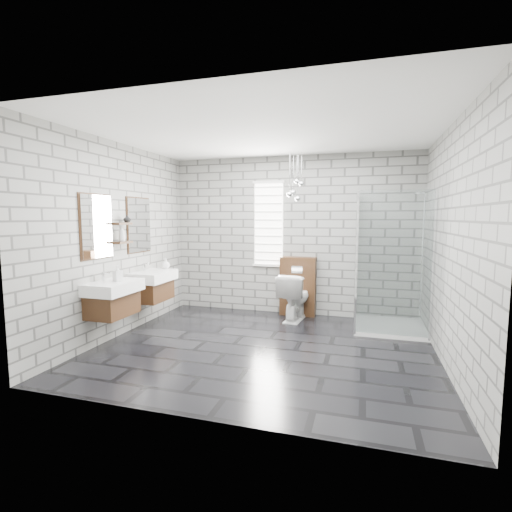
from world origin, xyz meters
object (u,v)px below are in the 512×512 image
at_px(vanity_right, 151,277).
at_px(cistern_panel, 298,286).
at_px(vanity_left, 111,289).
at_px(toilet, 295,297).
at_px(shower_enclosure, 384,297).

bearing_deg(vanity_right, cistern_panel, 31.59).
bearing_deg(vanity_left, toilet, 42.82).
relative_size(vanity_left, vanity_right, 1.00).
bearing_deg(vanity_right, shower_enclosure, 12.28).
distance_m(vanity_left, toilet, 2.82).
height_order(vanity_left, shower_enclosure, shower_enclosure).
bearing_deg(shower_enclosure, vanity_right, -167.72).
height_order(vanity_left, cistern_panel, vanity_left).
bearing_deg(toilet, cistern_panel, -83.86).
bearing_deg(cistern_panel, toilet, -90.00).
bearing_deg(vanity_right, toilet, 25.28).
bearing_deg(cistern_panel, vanity_left, -133.08).
relative_size(vanity_left, cistern_panel, 1.57).
xyz_separation_m(vanity_left, vanity_right, (0.00, 0.93, 0.00)).
distance_m(vanity_right, shower_enclosure, 3.50).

